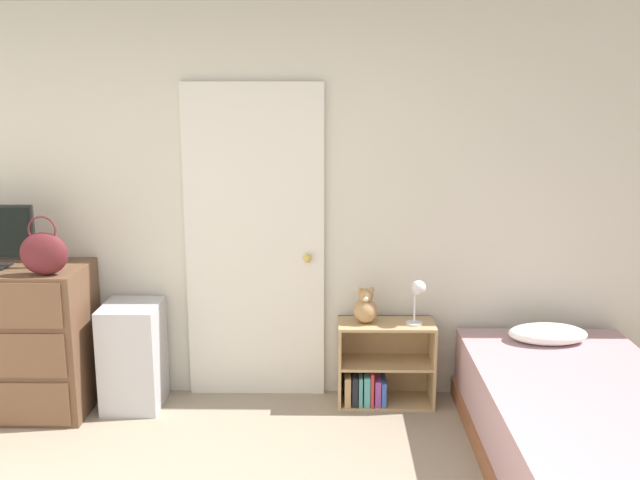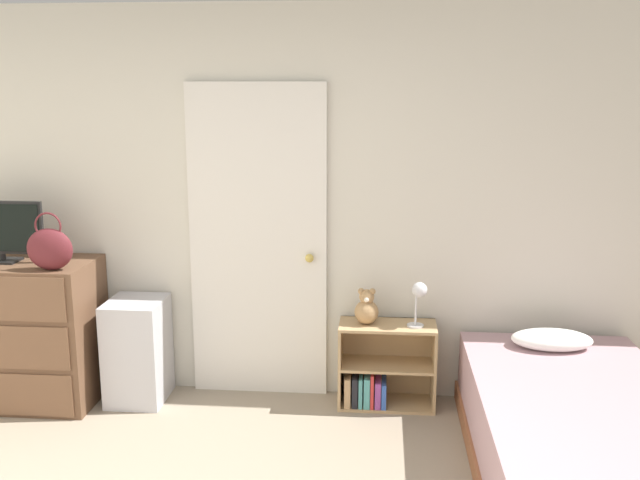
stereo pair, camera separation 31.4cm
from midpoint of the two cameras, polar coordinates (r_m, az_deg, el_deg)
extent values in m
cube|color=beige|center=(4.66, -2.84, 2.77)|extent=(10.00, 0.06, 2.55)
cube|color=silver|center=(4.66, -3.06, -0.26)|extent=(0.90, 0.04, 2.07)
sphere|color=gold|center=(4.60, 1.10, -1.48)|extent=(0.06, 0.06, 0.06)
cube|color=brown|center=(5.03, -21.61, -6.84)|extent=(1.07, 0.55, 0.94)
cube|color=black|center=(4.91, -22.36, -1.55)|extent=(0.20, 0.16, 0.01)
cylinder|color=black|center=(4.91, -22.39, -1.24)|extent=(0.04, 0.04, 0.04)
cube|color=black|center=(4.87, -22.57, 0.93)|extent=(0.56, 0.02, 0.34)
ellipsoid|color=#591E23|center=(4.56, -18.99, -0.72)|extent=(0.29, 0.13, 0.26)
torus|color=#591E23|center=(4.53, -19.11, 1.05)|extent=(0.17, 0.01, 0.17)
cube|color=silver|center=(4.84, -12.58, -8.63)|extent=(0.36, 0.41, 0.68)
cube|color=tan|center=(4.71, 3.59, -9.82)|extent=(0.02, 0.29, 0.55)
cube|color=tan|center=(4.73, 11.01, -9.90)|extent=(0.02, 0.29, 0.55)
cube|color=tan|center=(4.82, 7.22, -12.82)|extent=(0.58, 0.29, 0.02)
cube|color=tan|center=(4.71, 7.31, -9.88)|extent=(0.58, 0.29, 0.02)
cube|color=tan|center=(4.62, 7.40, -6.82)|extent=(0.58, 0.29, 0.02)
cube|color=tan|center=(4.84, 7.25, -9.26)|extent=(0.62, 0.01, 0.55)
cube|color=tan|center=(4.75, 4.20, -11.72)|extent=(0.04, 0.23, 0.19)
cube|color=black|center=(4.72, 4.78, -11.86)|extent=(0.04, 0.17, 0.20)
cube|color=teal|center=(4.72, 5.23, -11.89)|extent=(0.02, 0.16, 0.19)
cube|color=teal|center=(4.75, 5.72, -11.70)|extent=(0.04, 0.23, 0.20)
cube|color=red|center=(4.73, 6.14, -11.64)|extent=(0.02, 0.21, 0.22)
cube|color=#8C3F8C|center=(4.75, 6.59, -11.89)|extent=(0.04, 0.22, 0.17)
cube|color=#3359B2|center=(4.74, 7.06, -12.02)|extent=(0.03, 0.19, 0.16)
sphere|color=tan|center=(4.59, 5.71, -5.78)|extent=(0.15, 0.15, 0.15)
sphere|color=tan|center=(4.56, 5.74, -4.56)|extent=(0.10, 0.10, 0.10)
sphere|color=silver|center=(4.52, 5.74, -4.79)|extent=(0.03, 0.03, 0.03)
sphere|color=tan|center=(4.54, 5.30, -4.12)|extent=(0.04, 0.04, 0.04)
sphere|color=tan|center=(4.55, 6.20, -4.13)|extent=(0.04, 0.04, 0.04)
cylinder|color=silver|center=(4.60, 9.60, -6.78)|extent=(0.11, 0.11, 0.01)
cylinder|color=silver|center=(4.56, 9.64, -5.49)|extent=(0.01, 0.01, 0.21)
sphere|color=silver|center=(4.51, 9.96, -3.96)|extent=(0.10, 0.10, 0.10)
cube|color=brown|center=(4.23, 21.90, -16.61)|extent=(1.09, 1.93, 0.12)
cube|color=#B28C93|center=(4.13, 22.17, -13.72)|extent=(1.05, 1.87, 0.35)
ellipsoid|color=white|center=(4.66, 19.92, -7.53)|extent=(0.49, 0.28, 0.12)
camera|label=1|loc=(0.16, -87.95, 0.44)|focal=40.00mm
camera|label=2|loc=(0.16, 92.05, -0.44)|focal=40.00mm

